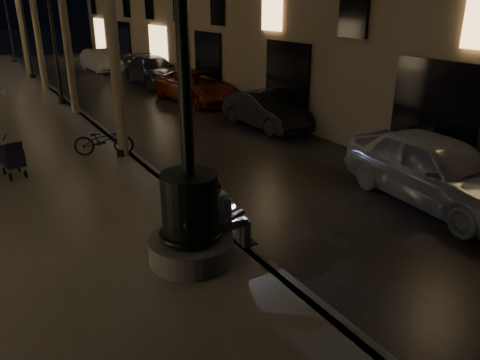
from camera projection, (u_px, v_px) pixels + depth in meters
ground at (76, 112)px, 18.69m from camera, size 120.00×120.00×0.00m
cobble_lane at (148, 104)px, 20.11m from camera, size 6.00×45.00×0.02m
curb_strip at (76, 110)px, 18.65m from camera, size 0.25×45.00×0.20m
fountain_lamppost at (190, 203)px, 7.34m from camera, size 1.40×1.40×5.21m
seated_man_laptop at (224, 213)px, 7.75m from camera, size 0.92×0.31×1.29m
lamp_curb_a at (111, 41)px, 11.76m from camera, size 0.36×0.36×4.81m
lamp_curb_b at (52, 26)px, 18.19m from camera, size 0.36×0.36×4.81m
lamp_curb_c at (24, 20)px, 24.61m from camera, size 0.36×0.36×4.81m
lamp_curb_d at (7, 16)px, 31.03m from camera, size 0.36×0.36×4.81m
stroller at (12, 156)px, 11.14m from camera, size 0.53×1.02×1.02m
car_front at (437, 170)px, 10.09m from camera, size 2.20×4.66×1.54m
car_second at (265, 110)px, 16.26m from camera, size 1.48×3.81×1.24m
car_third at (201, 86)px, 20.34m from camera, size 2.76×5.15×1.38m
car_rear at (154, 71)px, 24.63m from camera, size 2.09×4.98×1.43m
car_fifth at (101, 60)px, 29.13m from camera, size 1.69×4.21×1.36m
bicycle at (104, 140)px, 12.77m from camera, size 1.69×1.12×0.84m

